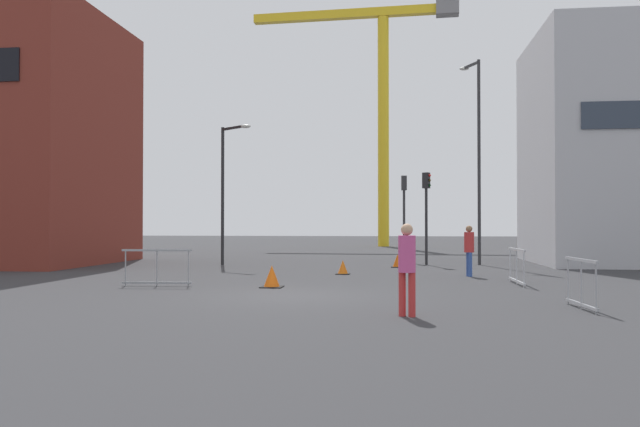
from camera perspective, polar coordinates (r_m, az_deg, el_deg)
The scene contains 15 objects.
ground at distance 16.34m, azimuth -2.52°, elevation -7.33°, with size 160.00×160.00×0.00m, color #333335.
brick_building at distance 32.83m, azimuth -25.91°, elevation 5.90°, with size 9.04×9.03×11.35m.
construction_crane at distance 53.41m, azimuth 5.24°, elevation 11.49°, with size 16.96×1.88×19.69m.
streetlamp_tall at distance 29.51m, azimuth 13.87°, elevation 5.65°, with size 0.81×1.27×9.15m.
streetlamp_short at distance 28.68m, azimuth -8.37°, elevation 2.85°, with size 1.57×1.15×6.15m.
traffic_light_near at distance 28.78m, azimuth 9.47°, elevation 0.92°, with size 0.39×0.35×4.11m.
traffic_light_verge at distance 31.20m, azimuth 7.51°, elevation 0.83°, with size 0.27×0.38×4.16m.
pedestrian_walking at distance 22.73m, azimuth 13.17°, elevation -2.91°, with size 0.34×0.34×1.77m.
pedestrian_waiting at distance 12.70m, azimuth 7.77°, elevation -4.31°, with size 0.34×0.34×1.83m.
safety_barrier_rear at distance 19.30m, azimuth -14.36°, elevation -4.65°, with size 2.09×0.16×1.08m.
safety_barrier_left_run at distance 20.20m, azimuth 17.14°, elevation -4.46°, with size 0.10×2.29×1.08m.
safety_barrier_front at distance 14.80m, azimuth 22.28°, elevation -5.75°, with size 0.19×1.84×1.08m.
traffic_cone_on_verge at distance 27.02m, azimuth 6.93°, elevation -4.26°, with size 0.55×0.55×0.55m.
traffic_cone_by_barrier at distance 18.43m, azimuth -4.32°, elevation -5.69°, with size 0.62×0.62×0.63m.
traffic_cone_orange at distance 23.16m, azimuth 2.05°, elevation -4.87°, with size 0.51×0.51×0.51m.
Camera 1 is at (2.68, -16.02, 1.82)m, focal length 35.85 mm.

